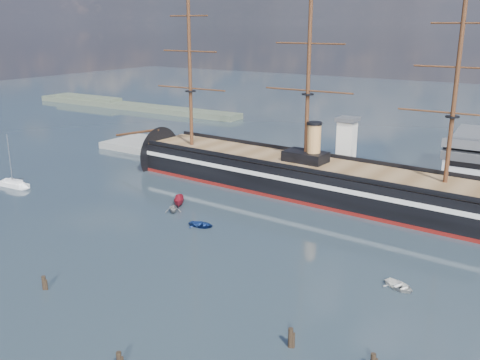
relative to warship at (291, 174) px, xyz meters
The scene contains 12 objects.
ground 21.20m from the warship, 73.97° to the right, with size 600.00×600.00×0.00m, color #25313B.
quay 22.81m from the warship, 45.46° to the left, with size 180.00×18.00×2.00m, color slate.
quay_tower 16.68m from the warship, 56.07° to the left, with size 5.00×5.00×15.00m.
shoreline 153.13m from the warship, 150.67° to the left, with size 120.00×10.00×4.00m.
warship is the anchor object (origin of this frame).
sailboat 69.15m from the warship, 149.63° to the right, with size 8.54×2.99×13.43m.
motorboat_a 28.92m from the warship, 123.11° to the right, with size 6.57×2.41×2.63m, color maroon.
motorboat_b 32.18m from the warship, 96.77° to the right, with size 3.24×1.30×1.51m, color navy.
motorboat_d 31.62m from the warship, 116.74° to the right, with size 6.44×2.79×2.36m, color slate.
motorboat_e 52.42m from the warship, 43.93° to the right, with size 3.18×1.27×1.48m, color silver.
piling_near_left 66.56m from the warship, 97.31° to the right, with size 0.64×0.64×2.95m, color black.
piling_near_right 66.67m from the warship, 62.64° to the right, with size 0.64×0.64×3.38m, color black.
Camera 1 is at (51.24, -52.26, 39.48)m, focal length 40.00 mm.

